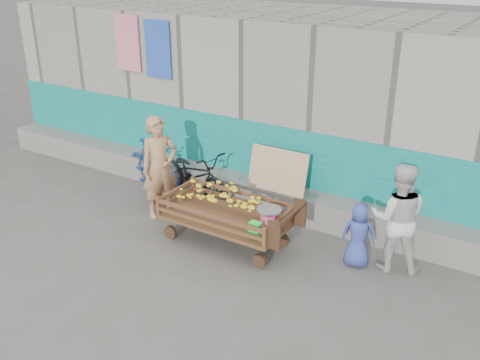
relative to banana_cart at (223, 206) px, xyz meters
The scene contains 9 objects.
ground 1.21m from the banana_cart, 91.46° to the right, with size 80.00×80.00×0.00m, color #504E48.
building_wall 3.11m from the banana_cart, 90.53° to the left, with size 12.00×3.50×3.00m.
banana_cart is the anchor object (origin of this frame).
bench 1.46m from the banana_cart, 156.99° to the left, with size 1.08×0.32×0.27m.
vendor_man 1.38m from the banana_cart, behind, with size 0.61×0.40×1.67m, color #AE7E54.
woman 2.43m from the banana_cart, 14.75° to the left, with size 0.75×0.58×1.54m, color silver.
child 1.95m from the banana_cart, 13.07° to the left, with size 0.45×0.30×0.93m, color #36449B.
bicycle_dark 1.57m from the banana_cart, 142.64° to the left, with size 0.61×1.76×0.92m, color black.
bicycle_blue 2.32m from the banana_cart, 156.35° to the left, with size 0.42×1.49×0.90m, color navy.
Camera 1 is at (3.89, -4.72, 4.05)m, focal length 40.00 mm.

